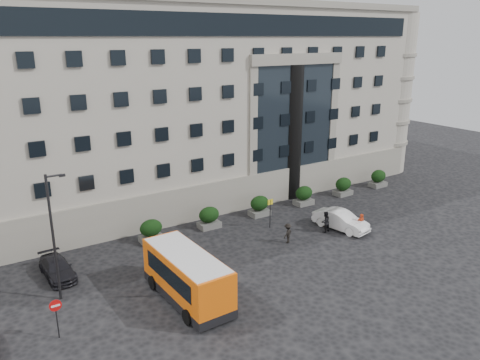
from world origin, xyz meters
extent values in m
plane|color=black|center=(0.00, 0.00, 0.00)|extent=(120.00, 120.00, 0.00)
cube|color=#A49E91|center=(6.00, 22.00, 9.00)|extent=(44.00, 24.00, 18.00)
cylinder|color=black|center=(12.00, 10.30, 6.50)|extent=(1.80, 1.80, 13.00)
cube|color=#575755|center=(-4.00, 7.80, 0.25)|extent=(1.80, 1.20, 0.50)
ellipsoid|color=black|center=(-4.00, 7.80, 1.17)|extent=(1.80, 1.26, 1.34)
cube|color=#575755|center=(1.20, 7.80, 0.25)|extent=(1.80, 1.20, 0.50)
ellipsoid|color=black|center=(1.20, 7.80, 1.17)|extent=(1.80, 1.26, 1.34)
cube|color=#575755|center=(6.40, 7.80, 0.25)|extent=(1.80, 1.20, 0.50)
ellipsoid|color=black|center=(6.40, 7.80, 1.17)|extent=(1.80, 1.26, 1.34)
cube|color=#575755|center=(11.60, 7.80, 0.25)|extent=(1.80, 1.20, 0.50)
ellipsoid|color=black|center=(11.60, 7.80, 1.17)|extent=(1.80, 1.26, 1.34)
cube|color=#575755|center=(16.80, 7.80, 0.25)|extent=(1.80, 1.20, 0.50)
ellipsoid|color=black|center=(16.80, 7.80, 1.17)|extent=(1.80, 1.26, 1.34)
cube|color=#575755|center=(22.00, 7.80, 0.25)|extent=(1.80, 1.20, 0.50)
ellipsoid|color=black|center=(22.00, 7.80, 1.17)|extent=(1.80, 1.26, 1.34)
cylinder|color=#262628|center=(-12.00, 3.00, 4.00)|extent=(0.16, 0.16, 8.00)
cylinder|color=#262628|center=(-11.55, 3.00, 7.85)|extent=(0.90, 0.12, 0.12)
cube|color=black|center=(-11.10, 3.00, 7.80)|extent=(0.35, 0.18, 0.14)
cylinder|color=#262628|center=(5.50, 5.00, 1.25)|extent=(0.08, 0.08, 2.50)
cube|color=yellow|center=(5.50, 5.00, 2.30)|extent=(0.50, 0.06, 0.45)
cylinder|color=#262628|center=(-13.00, -1.00, 1.10)|extent=(0.08, 0.08, 2.20)
cylinder|color=red|center=(-13.00, -1.06, 2.00)|extent=(0.64, 0.05, 0.64)
cube|color=white|center=(-13.00, -1.10, 2.00)|extent=(0.45, 0.04, 0.10)
cube|color=#F05F0B|center=(-5.45, -1.31, 1.78)|extent=(2.67, 7.32, 2.46)
cube|color=black|center=(-5.45, -1.31, 0.45)|extent=(2.71, 7.36, 0.55)
cube|color=black|center=(-5.45, -1.31, 2.02)|extent=(2.69, 5.72, 1.09)
cube|color=silver|center=(-5.45, -1.31, 2.96)|extent=(2.54, 6.95, 0.18)
cylinder|color=black|center=(-6.64, -3.66, 0.45)|extent=(0.30, 0.91, 0.90)
cylinder|color=black|center=(-4.15, -3.60, 0.45)|extent=(0.30, 0.91, 0.90)
cylinder|color=black|center=(-6.76, 0.98, 0.45)|extent=(0.30, 0.91, 0.90)
cylinder|color=black|center=(-4.27, 1.05, 0.45)|extent=(0.30, 0.91, 0.90)
imported|color=black|center=(-11.50, 6.00, 0.61)|extent=(1.91, 4.28, 1.22)
imported|color=silver|center=(10.26, 1.52, 0.79)|extent=(2.60, 5.06, 1.59)
imported|color=#9E2A0F|center=(11.11, 0.09, 0.83)|extent=(0.72, 0.61, 1.66)
imported|color=black|center=(8.78, 1.82, 0.89)|extent=(0.93, 0.77, 1.77)
imported|color=black|center=(4.88, 1.85, 0.79)|extent=(1.17, 0.95, 1.58)
camera|label=1|loc=(-16.56, -24.32, 15.50)|focal=35.00mm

